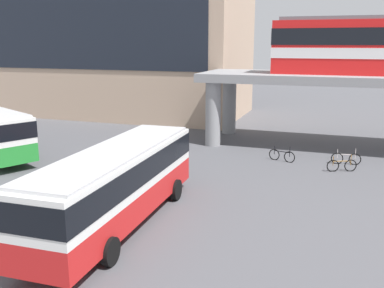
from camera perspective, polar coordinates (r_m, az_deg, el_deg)
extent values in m
plane|color=#515156|center=(28.27, -2.56, -1.95)|extent=(120.00, 120.00, 0.00)
cube|color=tan|center=(47.28, -9.59, 15.09)|extent=(25.90, 12.53, 18.21)
cube|color=black|center=(41.88, -13.94, 16.42)|extent=(23.31, 0.10, 10.20)
cylinder|color=gray|center=(31.56, 2.76, 3.91)|extent=(1.10, 1.10, 4.60)
cylinder|color=gray|center=(36.03, 4.88, 5.03)|extent=(1.10, 1.10, 4.60)
cube|color=red|center=(18.19, -9.63, -7.35)|extent=(2.81, 11.07, 1.10)
cube|color=white|center=(17.78, -9.79, -3.42)|extent=(2.81, 11.07, 1.50)
cube|color=black|center=(17.76, -9.80, -3.19)|extent=(2.85, 11.11, 0.96)
cube|color=silver|center=(17.57, -9.89, -0.89)|extent=(2.67, 10.51, 0.12)
cylinder|color=black|center=(21.87, -8.31, -5.28)|extent=(0.31, 1.01, 1.00)
cylinder|color=black|center=(20.94, -2.10, -5.99)|extent=(0.31, 1.01, 1.00)
cylinder|color=black|center=(16.62, -18.43, -11.97)|extent=(0.31, 1.01, 1.00)
cylinder|color=black|center=(15.38, -10.62, -13.61)|extent=(0.31, 1.01, 1.00)
cylinder|color=black|center=(29.62, -21.33, -1.16)|extent=(1.02, 0.69, 1.00)
torus|color=black|center=(27.12, 19.98, -2.67)|extent=(0.71, 0.34, 0.74)
torus|color=black|center=(26.72, 17.91, -2.74)|extent=(0.71, 0.34, 0.74)
cylinder|color=#996626|center=(26.84, 18.99, -2.13)|extent=(0.99, 0.45, 0.05)
cylinder|color=#996626|center=(26.64, 17.95, -2.12)|extent=(0.04, 0.04, 0.55)
cylinder|color=#996626|center=(27.03, 20.03, -1.96)|extent=(0.04, 0.04, 0.65)
torus|color=black|center=(28.64, 20.49, -1.89)|extent=(0.74, 0.14, 0.74)
torus|color=black|center=(28.51, 18.40, -1.80)|extent=(0.74, 0.14, 0.74)
cylinder|color=silver|center=(28.50, 19.49, -1.30)|extent=(1.05, 0.17, 0.05)
cylinder|color=silver|center=(28.44, 18.44, -1.21)|extent=(0.04, 0.04, 0.55)
cylinder|color=silver|center=(28.56, 20.55, -1.21)|extent=(0.04, 0.04, 0.65)
torus|color=black|center=(28.03, 12.60, -1.68)|extent=(0.72, 0.28, 0.74)
torus|color=black|center=(28.46, 10.68, -1.37)|extent=(0.72, 0.28, 0.74)
cylinder|color=black|center=(28.17, 11.66, -0.97)|extent=(1.01, 0.37, 0.05)
cylinder|color=black|center=(28.38, 10.71, -0.78)|extent=(0.04, 0.04, 0.55)
cylinder|color=black|center=(27.94, 12.64, -0.99)|extent=(0.04, 0.04, 0.65)
cylinder|color=#26262D|center=(24.57, -4.02, -3.27)|extent=(0.32, 0.32, 0.86)
cube|color=maroon|center=(24.37, -4.05, -1.55)|extent=(0.48, 0.42, 0.68)
sphere|color=tan|center=(24.26, -4.07, -0.51)|extent=(0.23, 0.23, 0.23)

